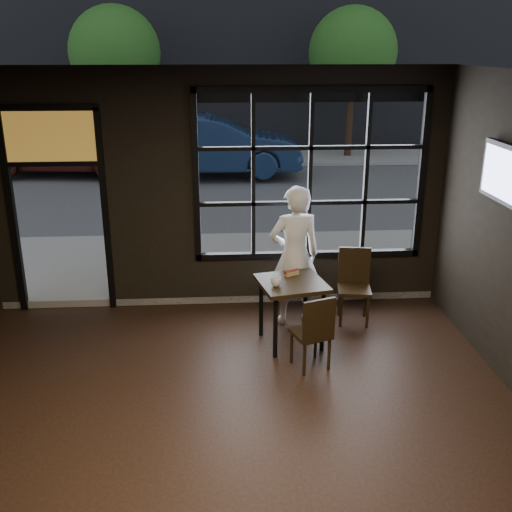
{
  "coord_description": "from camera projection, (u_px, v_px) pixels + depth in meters",
  "views": [
    {
      "loc": [
        -0.02,
        -4.23,
        3.41
      ],
      "look_at": [
        0.4,
        2.2,
        1.15
      ],
      "focal_mm": 42.0,
      "sensor_mm": 36.0,
      "label": 1
    }
  ],
  "objects": [
    {
      "name": "maroon_car",
      "position": [
        60.0,
        144.0,
        16.44
      ],
      "size": [
        4.79,
        2.39,
        1.57
      ],
      "primitive_type": "imported",
      "rotation": [
        0.0,
        0.0,
        1.45
      ],
      "color": "#521B16",
      "rests_on": "street_asphalt"
    },
    {
      "name": "stained_transom",
      "position": [
        50.0,
        136.0,
        7.5
      ],
      "size": [
        1.2,
        0.06,
        0.7
      ],
      "primitive_type": "cube",
      "color": "orange",
      "rests_on": "ground"
    },
    {
      "name": "chair_window",
      "position": [
        354.0,
        287.0,
        7.7
      ],
      "size": [
        0.47,
        0.47,
        0.96
      ],
      "primitive_type": "cube",
      "rotation": [
        0.0,
        0.0,
        -0.15
      ],
      "color": "black",
      "rests_on": "floor"
    },
    {
      "name": "chair_near",
      "position": [
        311.0,
        331.0,
        6.61
      ],
      "size": [
        0.49,
        0.49,
        0.88
      ],
      "primitive_type": "cube",
      "rotation": [
        0.0,
        0.0,
        3.49
      ],
      "color": "black",
      "rests_on": "floor"
    },
    {
      "name": "navy_car",
      "position": [
        211.0,
        145.0,
        16.11
      ],
      "size": [
        4.83,
        1.69,
        1.59
      ],
      "primitive_type": "imported",
      "rotation": [
        0.0,
        0.0,
        1.57
      ],
      "color": "#172A4B",
      "rests_on": "street_asphalt"
    },
    {
      "name": "hotdog",
      "position": [
        292.0,
        273.0,
        7.21
      ],
      "size": [
        0.21,
        0.17,
        0.06
      ],
      "primitive_type": null,
      "rotation": [
        0.0,
        0.0,
        0.5
      ],
      "color": "tan",
      "rests_on": "cafe_table"
    },
    {
      "name": "tree_right",
      "position": [
        353.0,
        53.0,
        18.2
      ],
      "size": [
        2.69,
        2.69,
        4.59
      ],
      "color": "#332114",
      "rests_on": "street_asphalt"
    },
    {
      "name": "cafe_table",
      "position": [
        291.0,
        312.0,
        7.16
      ],
      "size": [
        0.88,
        0.88,
        0.81
      ],
      "primitive_type": "cube",
      "rotation": [
        0.0,
        0.0,
        0.21
      ],
      "color": "black",
      "rests_on": "floor"
    },
    {
      "name": "man",
      "position": [
        294.0,
        256.0,
        7.56
      ],
      "size": [
        0.72,
        0.53,
        1.81
      ],
      "primitive_type": "imported",
      "rotation": [
        0.0,
        0.0,
        3.3
      ],
      "color": "white",
      "rests_on": "floor"
    },
    {
      "name": "floor",
      "position": [
        226.0,
        470.0,
        5.12
      ],
      "size": [
        6.0,
        7.0,
        0.02
      ],
      "primitive_type": "cube",
      "color": "black",
      "rests_on": "ground"
    },
    {
      "name": "street_asphalt",
      "position": [
        216.0,
        125.0,
        27.71
      ],
      "size": [
        60.0,
        41.0,
        0.04
      ],
      "primitive_type": "cube",
      "color": "#545456",
      "rests_on": "ground"
    },
    {
      "name": "tv",
      "position": [
        508.0,
        174.0,
        6.09
      ],
      "size": [
        0.12,
        1.03,
        0.6
      ],
      "primitive_type": "cube",
      "color": "black",
      "rests_on": "wall_right"
    },
    {
      "name": "window_frame",
      "position": [
        310.0,
        176.0,
        7.89
      ],
      "size": [
        3.06,
        0.12,
        2.28
      ],
      "primitive_type": "cube",
      "color": "black",
      "rests_on": "ground"
    },
    {
      "name": "cup",
      "position": [
        276.0,
        282.0,
        6.87
      ],
      "size": [
        0.13,
        0.13,
        0.1
      ],
      "primitive_type": "imported",
      "rotation": [
        0.0,
        0.0,
        0.05
      ],
      "color": "silver",
      "rests_on": "cafe_table"
    },
    {
      "name": "ceiling",
      "position": [
        219.0,
        78.0,
        4.05
      ],
      "size": [
        6.0,
        7.0,
        0.02
      ],
      "primitive_type": "cube",
      "color": "black",
      "rests_on": "ground"
    },
    {
      "name": "tree_left",
      "position": [
        115.0,
        53.0,
        17.65
      ],
      "size": [
        2.69,
        2.69,
        4.58
      ],
      "color": "#332114",
      "rests_on": "street_asphalt"
    }
  ]
}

